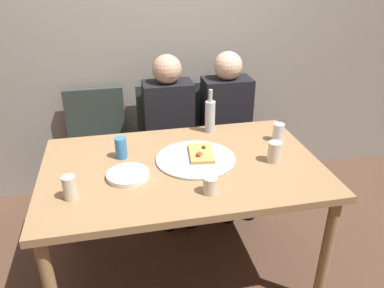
{
  "coord_description": "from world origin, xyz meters",
  "views": [
    {
      "loc": [
        -0.32,
        -1.77,
        1.79
      ],
      "look_at": [
        0.08,
        0.14,
        0.81
      ],
      "focal_mm": 35.39,
      "sensor_mm": 36.0,
      "label": 1
    }
  ],
  "objects_px": {
    "soda_can": "(121,148)",
    "chair_left": "(98,143)",
    "chair_middle": "(168,136)",
    "dining_table": "(182,176)",
    "tumbler_near": "(70,188)",
    "wine_bottle": "(210,116)",
    "tumbler_far": "(278,132)",
    "guest_in_sweater": "(171,129)",
    "plate_stack": "(128,175)",
    "chair_right": "(223,131)",
    "short_glass": "(210,185)",
    "wine_glass": "(274,152)",
    "guest_in_beanie": "(229,124)",
    "pizza_tray": "(196,159)",
    "pizza_slice_last": "(201,153)"
  },
  "relations": [
    {
      "from": "dining_table",
      "to": "plate_stack",
      "type": "bearing_deg",
      "value": -166.21
    },
    {
      "from": "chair_middle",
      "to": "chair_right",
      "type": "distance_m",
      "value": 0.45
    },
    {
      "from": "wine_bottle",
      "to": "chair_right",
      "type": "height_order",
      "value": "wine_bottle"
    },
    {
      "from": "dining_table",
      "to": "plate_stack",
      "type": "xyz_separation_m",
      "value": [
        -0.3,
        -0.07,
        0.09
      ]
    },
    {
      "from": "wine_bottle",
      "to": "plate_stack",
      "type": "xyz_separation_m",
      "value": [
        -0.55,
        -0.46,
        -0.1
      ]
    },
    {
      "from": "wine_glass",
      "to": "plate_stack",
      "type": "height_order",
      "value": "wine_glass"
    },
    {
      "from": "tumbler_far",
      "to": "chair_left",
      "type": "bearing_deg",
      "value": 147.83
    },
    {
      "from": "short_glass",
      "to": "guest_in_beanie",
      "type": "height_order",
      "value": "guest_in_beanie"
    },
    {
      "from": "pizza_slice_last",
      "to": "chair_left",
      "type": "bearing_deg",
      "value": 126.8
    },
    {
      "from": "short_glass",
      "to": "chair_right",
      "type": "xyz_separation_m",
      "value": [
        0.42,
        1.17,
        -0.29
      ]
    },
    {
      "from": "dining_table",
      "to": "tumbler_near",
      "type": "height_order",
      "value": "tumbler_near"
    },
    {
      "from": "pizza_slice_last",
      "to": "guest_in_sweater",
      "type": "relative_size",
      "value": 0.2
    },
    {
      "from": "tumbler_near",
      "to": "wine_bottle",
      "type": "bearing_deg",
      "value": 35.72
    },
    {
      "from": "tumbler_far",
      "to": "wine_bottle",
      "type": "bearing_deg",
      "value": 150.12
    },
    {
      "from": "pizza_slice_last",
      "to": "tumbler_near",
      "type": "distance_m",
      "value": 0.74
    },
    {
      "from": "chair_middle",
      "to": "guest_in_beanie",
      "type": "relative_size",
      "value": 0.77
    },
    {
      "from": "chair_right",
      "to": "tumbler_far",
      "type": "bearing_deg",
      "value": 100.96
    },
    {
      "from": "plate_stack",
      "to": "chair_right",
      "type": "height_order",
      "value": "chair_right"
    },
    {
      "from": "tumbler_near",
      "to": "wine_glass",
      "type": "bearing_deg",
      "value": 7.16
    },
    {
      "from": "dining_table",
      "to": "tumbler_far",
      "type": "xyz_separation_m",
      "value": [
        0.63,
        0.17,
        0.13
      ]
    },
    {
      "from": "pizza_tray",
      "to": "chair_middle",
      "type": "bearing_deg",
      "value": 92.38
    },
    {
      "from": "wine_glass",
      "to": "plate_stack",
      "type": "distance_m",
      "value": 0.8
    },
    {
      "from": "wine_glass",
      "to": "soda_can",
      "type": "xyz_separation_m",
      "value": [
        -0.82,
        0.22,
        0.0
      ]
    },
    {
      "from": "plate_stack",
      "to": "guest_in_sweater",
      "type": "height_order",
      "value": "guest_in_sweater"
    },
    {
      "from": "soda_can",
      "to": "chair_left",
      "type": "height_order",
      "value": "chair_left"
    },
    {
      "from": "wine_bottle",
      "to": "chair_middle",
      "type": "relative_size",
      "value": 0.31
    },
    {
      "from": "dining_table",
      "to": "chair_right",
      "type": "relative_size",
      "value": 1.68
    },
    {
      "from": "tumbler_far",
      "to": "chair_left",
      "type": "xyz_separation_m",
      "value": [
        -1.12,
        0.71,
        -0.3
      ]
    },
    {
      "from": "guest_in_sweater",
      "to": "soda_can",
      "type": "bearing_deg",
      "value": 57.33
    },
    {
      "from": "pizza_tray",
      "to": "short_glass",
      "type": "bearing_deg",
      "value": -90.48
    },
    {
      "from": "chair_middle",
      "to": "guest_in_sweater",
      "type": "height_order",
      "value": "guest_in_sweater"
    },
    {
      "from": "pizza_tray",
      "to": "short_glass",
      "type": "relative_size",
      "value": 5.26
    },
    {
      "from": "short_glass",
      "to": "chair_right",
      "type": "distance_m",
      "value": 1.28
    },
    {
      "from": "chair_left",
      "to": "chair_middle",
      "type": "height_order",
      "value": "same"
    },
    {
      "from": "wine_glass",
      "to": "chair_right",
      "type": "xyz_separation_m",
      "value": [
        -0.01,
        0.95,
        -0.3
      ]
    },
    {
      "from": "dining_table",
      "to": "tumbler_near",
      "type": "bearing_deg",
      "value": -160.17
    },
    {
      "from": "wine_bottle",
      "to": "tumbler_near",
      "type": "distance_m",
      "value": 1.02
    },
    {
      "from": "dining_table",
      "to": "soda_can",
      "type": "xyz_separation_m",
      "value": [
        -0.32,
        0.15,
        0.14
      ]
    },
    {
      "from": "short_glass",
      "to": "chair_right",
      "type": "height_order",
      "value": "chair_right"
    },
    {
      "from": "chair_right",
      "to": "pizza_slice_last",
      "type": "bearing_deg",
      "value": 65.19
    },
    {
      "from": "chair_middle",
      "to": "plate_stack",
      "type": "bearing_deg",
      "value": 69.94
    },
    {
      "from": "tumbler_far",
      "to": "chair_left",
      "type": "distance_m",
      "value": 1.36
    },
    {
      "from": "chair_middle",
      "to": "dining_table",
      "type": "bearing_deg",
      "value": 86.81
    },
    {
      "from": "short_glass",
      "to": "chair_left",
      "type": "bearing_deg",
      "value": 115.85
    },
    {
      "from": "tumbler_near",
      "to": "short_glass",
      "type": "bearing_deg",
      "value": -7.97
    },
    {
      "from": "pizza_tray",
      "to": "pizza_slice_last",
      "type": "xyz_separation_m",
      "value": [
        0.04,
        0.03,
        0.02
      ]
    },
    {
      "from": "soda_can",
      "to": "plate_stack",
      "type": "distance_m",
      "value": 0.23
    },
    {
      "from": "chair_left",
      "to": "dining_table",
      "type": "bearing_deg",
      "value": 119.09
    },
    {
      "from": "wine_bottle",
      "to": "chair_left",
      "type": "xyz_separation_m",
      "value": [
        -0.74,
        0.49,
        -0.35
      ]
    },
    {
      "from": "chair_middle",
      "to": "guest_in_sweater",
      "type": "relative_size",
      "value": 0.77
    }
  ]
}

